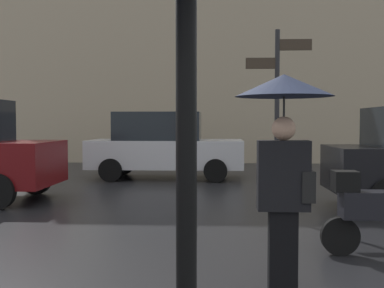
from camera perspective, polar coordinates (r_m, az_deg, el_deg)
name	(u,v)px	position (r m, az deg, el deg)	size (l,w,h in m)	color
pedestrian_with_umbrella	(284,131)	(4.37, 11.02, 1.50)	(0.89, 0.89, 2.02)	black
parked_scooter	(379,209)	(6.08, 21.51, -7.29)	(1.45, 0.32, 1.23)	black
parked_car_distant	(164,145)	(13.48, -3.42, -0.13)	(4.30, 1.97, 1.88)	silver
street_signpost	(277,104)	(8.02, 10.19, 4.69)	(1.08, 0.08, 3.11)	black
building_block	(205,4)	(20.46, 1.57, 16.41)	(16.73, 2.67, 12.95)	gray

